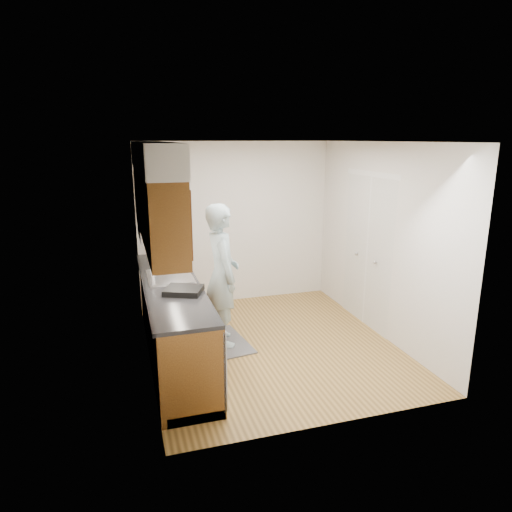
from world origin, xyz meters
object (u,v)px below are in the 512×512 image
Objects in this scene: person at (222,266)px; soap_bottle_a at (154,257)px; soap_bottle_c at (174,255)px; dish_rack at (184,290)px; soap_bottle_b at (170,259)px.

soap_bottle_a is (-0.78, 0.51, 0.05)m from person.
soap_bottle_a is 1.49× the size of soap_bottle_c.
dish_rack is (0.22, -1.15, -0.10)m from soap_bottle_a.
dish_rack is at bearing 137.98° from person.
soap_bottle_a is 1.39× the size of soap_bottle_b.
dish_rack is at bearing -92.81° from soap_bottle_c.
soap_bottle_b is at bearing 50.28° from person.
soap_bottle_a is 1.18m from dish_rack.
soap_bottle_c is at bearing 110.66° from dish_rack.
soap_bottle_b reaches higher than soap_bottle_c.
soap_bottle_c is (0.08, 0.22, -0.01)m from soap_bottle_b.
soap_bottle_a is 0.67× the size of dish_rack.
soap_bottle_c is (-0.50, 0.69, 0.00)m from person.
soap_bottle_c is (0.28, 0.18, -0.04)m from soap_bottle_a.
person is 0.93m from soap_bottle_a.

